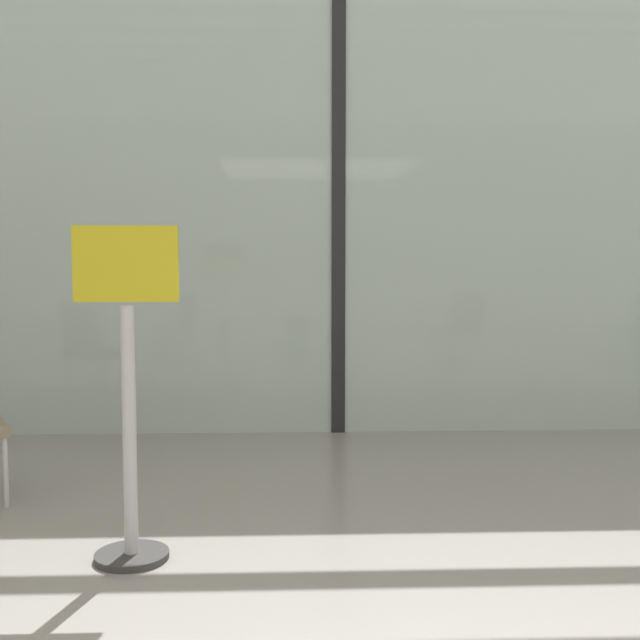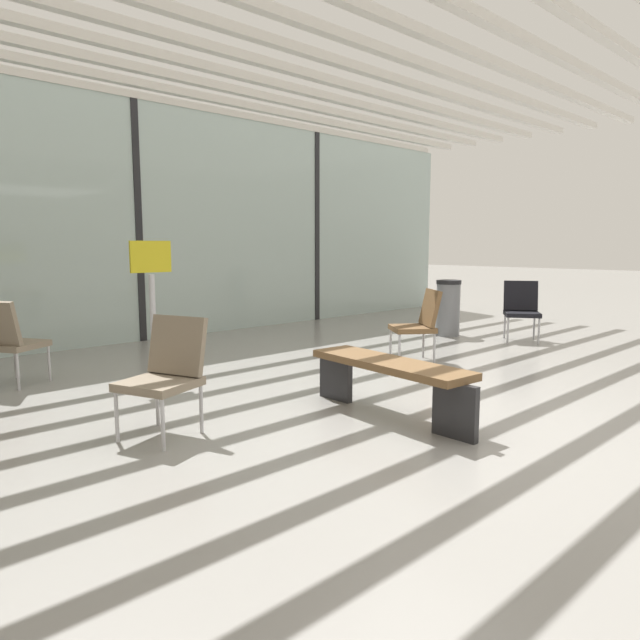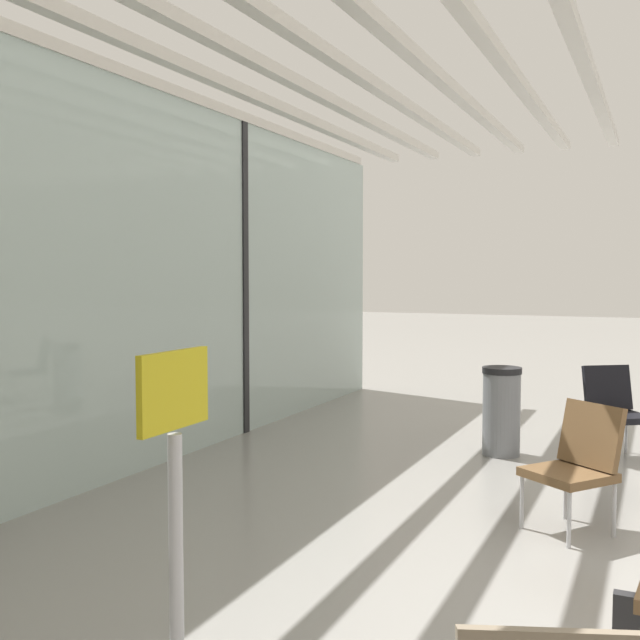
{
  "view_description": "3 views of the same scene",
  "coord_description": "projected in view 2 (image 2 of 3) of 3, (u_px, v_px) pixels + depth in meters",
  "views": [
    {
      "loc": [
        -0.36,
        -0.52,
        1.31
      ],
      "look_at": [
        -0.19,
        3.74,
        0.96
      ],
      "focal_mm": 43.41,
      "sensor_mm": 36.0,
      "label": 1
    },
    {
      "loc": [
        -3.76,
        -2.6,
        1.4
      ],
      "look_at": [
        0.54,
        1.95,
        0.57
      ],
      "focal_mm": 31.84,
      "sensor_mm": 36.0,
      "label": 2
    },
    {
      "loc": [
        -3.46,
        0.98,
        1.74
      ],
      "look_at": [
        0.41,
        2.79,
        1.49
      ],
      "focal_mm": 41.05,
      "sensor_mm": 36.0,
      "label": 3
    }
  ],
  "objects": [
    {
      "name": "ground_plane",
      "position": [
        436.0,
        418.0,
        4.62
      ],
      "size": [
        60.0,
        60.0,
        0.0
      ],
      "primitive_type": "plane",
      "color": "gray"
    },
    {
      "name": "glass_curtain_wall",
      "position": [
        137.0,
        223.0,
        8.14
      ],
      "size": [
        14.0,
        0.08,
        3.42
      ],
      "primitive_type": "cube",
      "color": "#A3B7B2",
      "rests_on": "ground"
    },
    {
      "name": "window_mullion_1",
      "position": [
        137.0,
        223.0,
        8.14
      ],
      "size": [
        0.1,
        0.12,
        3.42
      ],
      "primitive_type": "cube",
      "color": "black",
      "rests_on": "ground"
    },
    {
      "name": "window_mullion_2",
      "position": [
        315.0,
        228.0,
        10.52
      ],
      "size": [
        0.1,
        0.12,
        3.42
      ],
      "primitive_type": "cube",
      "color": "black",
      "rests_on": "ground"
    },
    {
      "name": "ceiling_slats",
      "position": [
        283.0,
        30.0,
        5.53
      ],
      "size": [
        13.72,
        6.72,
        0.1
      ],
      "color": "beige",
      "rests_on": "glass_curtain_wall"
    },
    {
      "name": "lounge_chair_0",
      "position": [
        8.0,
        337.0,
        5.59
      ],
      "size": [
        0.7,
        0.68,
        0.87
      ],
      "rotation": [
        0.0,
        0.0,
        2.12
      ],
      "color": "#7F705B",
      "rests_on": "ground"
    },
    {
      "name": "lounge_chair_1",
      "position": [
        420.0,
        321.0,
        6.8
      ],
      "size": [
        0.71,
        0.7,
        0.87
      ],
      "rotation": [
        0.0,
        0.0,
        4.08
      ],
      "color": "brown",
      "rests_on": "ground"
    },
    {
      "name": "lounge_chair_3",
      "position": [
        521.0,
        307.0,
        8.32
      ],
      "size": [
        0.7,
        0.69,
        0.87
      ],
      "rotation": [
        0.0,
        0.0,
        5.32
      ],
      "color": "black",
      "rests_on": "ground"
    },
    {
      "name": "lounge_chair_4",
      "position": [
        167.0,
        369.0,
        4.16
      ],
      "size": [
        0.66,
        0.64,
        0.87
      ],
      "rotation": [
        0.0,
        0.0,
        5.08
      ],
      "color": "#7F705B",
      "rests_on": "ground"
    },
    {
      "name": "waiting_bench",
      "position": [
        389.0,
        373.0,
        4.6
      ],
      "size": [
        0.52,
        1.7,
        0.47
      ],
      "rotation": [
        0.0,
        0.0,
        1.49
      ],
      "color": "brown",
      "rests_on": "ground"
    },
    {
      "name": "trash_bin",
      "position": [
        448.0,
        308.0,
        8.77
      ],
      "size": [
        0.38,
        0.38,
        0.86
      ],
      "color": "slate",
      "rests_on": "ground"
    },
    {
      "name": "info_sign",
      "position": [
        153.0,
        316.0,
        5.81
      ],
      "size": [
        0.44,
        0.32,
        1.44
      ],
      "color": "#333333",
      "rests_on": "ground"
    }
  ]
}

